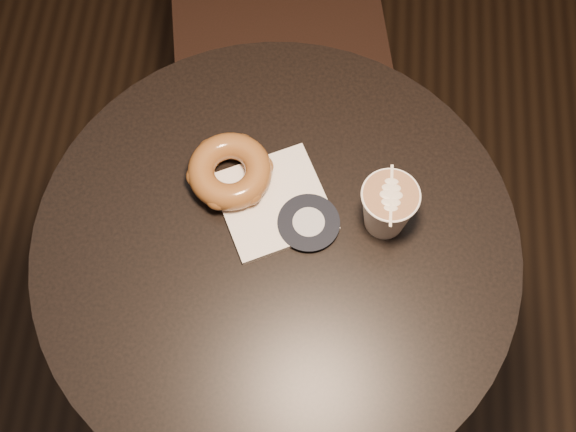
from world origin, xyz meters
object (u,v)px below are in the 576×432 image
(latte_cup, at_px, (387,208))
(pastry_bag, at_px, (273,202))
(doughnut, at_px, (230,171))
(cafe_table, at_px, (278,289))

(latte_cup, bearing_deg, pastry_bag, 174.36)
(pastry_bag, xyz_separation_m, latte_cup, (0.16, -0.02, 0.04))
(doughnut, bearing_deg, latte_cup, -12.28)
(cafe_table, relative_size, doughnut, 6.12)
(pastry_bag, height_order, latte_cup, latte_cup)
(doughnut, distance_m, latte_cup, 0.23)
(pastry_bag, distance_m, latte_cup, 0.17)
(latte_cup, bearing_deg, doughnut, 167.72)
(cafe_table, relative_size, pastry_bag, 5.06)
(latte_cup, bearing_deg, cafe_table, -162.50)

